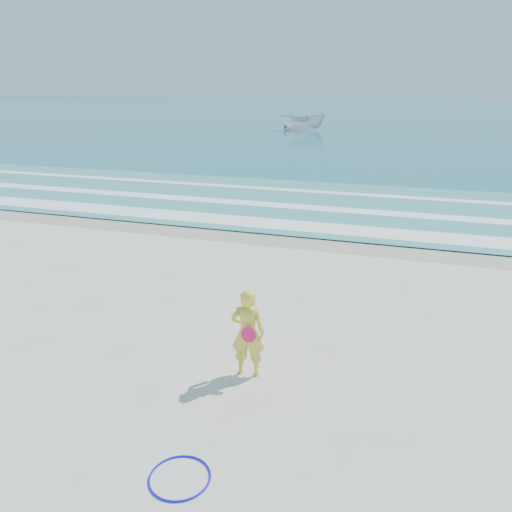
% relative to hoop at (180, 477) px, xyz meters
% --- Properties ---
extents(ground, '(400.00, 400.00, 0.00)m').
position_rel_hoop_xyz_m(ground, '(-1.50, 2.02, -0.01)').
color(ground, silver).
rests_on(ground, ground).
extents(wet_sand, '(400.00, 2.40, 0.00)m').
position_rel_hoop_xyz_m(wet_sand, '(-1.50, 11.02, -0.01)').
color(wet_sand, '#B2A893').
rests_on(wet_sand, ground).
extents(ocean, '(400.00, 190.00, 0.04)m').
position_rel_hoop_xyz_m(ocean, '(-1.50, 107.02, 0.01)').
color(ocean, '#19727F').
rests_on(ocean, ground).
extents(shallow, '(400.00, 10.00, 0.01)m').
position_rel_hoop_xyz_m(shallow, '(-1.50, 16.02, 0.03)').
color(shallow, '#59B7AD').
rests_on(shallow, ocean).
extents(foam_near, '(400.00, 1.40, 0.01)m').
position_rel_hoop_xyz_m(foam_near, '(-1.50, 12.32, 0.04)').
color(foam_near, white).
rests_on(foam_near, shallow).
extents(foam_mid, '(400.00, 0.90, 0.01)m').
position_rel_hoop_xyz_m(foam_mid, '(-1.50, 15.22, 0.04)').
color(foam_mid, white).
rests_on(foam_mid, shallow).
extents(foam_far, '(400.00, 0.60, 0.01)m').
position_rel_hoop_xyz_m(foam_far, '(-1.50, 18.52, 0.04)').
color(foam_far, white).
rests_on(foam_far, shallow).
extents(hoop, '(0.99, 0.99, 0.03)m').
position_rel_hoop_xyz_m(hoop, '(0.00, 0.00, 0.00)').
color(hoop, '#0C0FE5').
rests_on(hoop, ground).
extents(boat, '(5.34, 3.59, 1.93)m').
position_rel_hoop_xyz_m(boat, '(-10.29, 51.74, 0.99)').
color(boat, silver).
rests_on(boat, ocean).
extents(woman, '(0.64, 0.47, 1.61)m').
position_rel_hoop_xyz_m(woman, '(0.03, 2.64, 0.79)').
color(woman, yellow).
rests_on(woman, ground).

